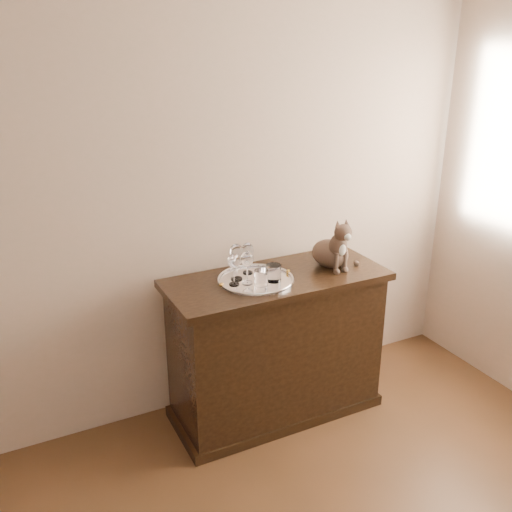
{
  "coord_description": "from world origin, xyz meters",
  "views": [
    {
      "loc": [
        -0.75,
        -0.5,
        2.04
      ],
      "look_at": [
        0.48,
        1.95,
        0.98
      ],
      "focal_mm": 40.0,
      "sensor_mm": 36.0,
      "label": 1
    }
  ],
  "objects_px": {
    "tumbler_b": "(261,278)",
    "wine_glass_b": "(248,258)",
    "cat": "(331,241)",
    "wine_glass_d": "(247,267)",
    "tumbler_a": "(274,273)",
    "wine_glass_a": "(236,262)",
    "sideboard": "(276,346)",
    "wine_glass_c": "(234,269)",
    "tray": "(256,280)"
  },
  "relations": [
    {
      "from": "wine_glass_c",
      "to": "wine_glass_d",
      "type": "height_order",
      "value": "wine_glass_d"
    },
    {
      "from": "cat",
      "to": "wine_glass_d",
      "type": "bearing_deg",
      "value": -176.49
    },
    {
      "from": "wine_glass_b",
      "to": "tumbler_a",
      "type": "xyz_separation_m",
      "value": [
        0.07,
        -0.16,
        -0.04
      ]
    },
    {
      "from": "wine_glass_b",
      "to": "tumbler_a",
      "type": "distance_m",
      "value": 0.18
    },
    {
      "from": "tray",
      "to": "cat",
      "type": "relative_size",
      "value": 1.35
    },
    {
      "from": "tray",
      "to": "wine_glass_b",
      "type": "height_order",
      "value": "wine_glass_b"
    },
    {
      "from": "wine_glass_a",
      "to": "wine_glass_d",
      "type": "xyz_separation_m",
      "value": [
        0.03,
        -0.07,
        -0.01
      ]
    },
    {
      "from": "sideboard",
      "to": "tumbler_a",
      "type": "distance_m",
      "value": 0.48
    },
    {
      "from": "wine_glass_a",
      "to": "wine_glass_b",
      "type": "height_order",
      "value": "wine_glass_a"
    },
    {
      "from": "wine_glass_d",
      "to": "tumbler_b",
      "type": "distance_m",
      "value": 0.09
    },
    {
      "from": "tray",
      "to": "wine_glass_d",
      "type": "distance_m",
      "value": 0.11
    },
    {
      "from": "wine_glass_b",
      "to": "tumbler_a",
      "type": "bearing_deg",
      "value": -65.31
    },
    {
      "from": "sideboard",
      "to": "tumbler_a",
      "type": "bearing_deg",
      "value": -131.75
    },
    {
      "from": "wine_glass_d",
      "to": "tumbler_a",
      "type": "distance_m",
      "value": 0.15
    },
    {
      "from": "sideboard",
      "to": "cat",
      "type": "distance_m",
      "value": 0.66
    },
    {
      "from": "wine_glass_a",
      "to": "tumbler_a",
      "type": "relative_size",
      "value": 2.19
    },
    {
      "from": "tumbler_a",
      "to": "tray",
      "type": "bearing_deg",
      "value": 145.23
    },
    {
      "from": "wine_glass_a",
      "to": "wine_glass_c",
      "type": "height_order",
      "value": "wine_glass_a"
    },
    {
      "from": "cat",
      "to": "tumbler_a",
      "type": "bearing_deg",
      "value": -170.27
    },
    {
      "from": "wine_glass_a",
      "to": "wine_glass_c",
      "type": "xyz_separation_m",
      "value": [
        -0.04,
        -0.06,
        -0.01
      ]
    },
    {
      "from": "wine_glass_b",
      "to": "wine_glass_c",
      "type": "relative_size",
      "value": 1.0
    },
    {
      "from": "sideboard",
      "to": "wine_glass_d",
      "type": "distance_m",
      "value": 0.55
    },
    {
      "from": "wine_glass_b",
      "to": "cat",
      "type": "bearing_deg",
      "value": -11.81
    },
    {
      "from": "wine_glass_d",
      "to": "tumbler_b",
      "type": "xyz_separation_m",
      "value": [
        0.05,
        -0.05,
        -0.05
      ]
    },
    {
      "from": "wine_glass_c",
      "to": "tumbler_a",
      "type": "xyz_separation_m",
      "value": [
        0.2,
        -0.05,
        -0.04
      ]
    },
    {
      "from": "wine_glass_b",
      "to": "tumbler_b",
      "type": "distance_m",
      "value": 0.18
    },
    {
      "from": "cat",
      "to": "tumbler_b",
      "type": "bearing_deg",
      "value": -169.67
    },
    {
      "from": "cat",
      "to": "tray",
      "type": "bearing_deg",
      "value": -178.22
    },
    {
      "from": "sideboard",
      "to": "tumbler_b",
      "type": "bearing_deg",
      "value": -150.08
    },
    {
      "from": "wine_glass_b",
      "to": "wine_glass_d",
      "type": "bearing_deg",
      "value": -116.9
    },
    {
      "from": "wine_glass_a",
      "to": "wine_glass_b",
      "type": "xyz_separation_m",
      "value": [
        0.09,
        0.05,
        -0.01
      ]
    },
    {
      "from": "tumbler_b",
      "to": "wine_glass_b",
      "type": "bearing_deg",
      "value": 87.23
    },
    {
      "from": "tray",
      "to": "tumbler_a",
      "type": "xyz_separation_m",
      "value": [
        0.08,
        -0.05,
        0.05
      ]
    },
    {
      "from": "wine_glass_d",
      "to": "tumbler_a",
      "type": "relative_size",
      "value": 1.97
    },
    {
      "from": "tray",
      "to": "cat",
      "type": "height_order",
      "value": "cat"
    },
    {
      "from": "tumbler_a",
      "to": "tumbler_b",
      "type": "distance_m",
      "value": 0.08
    },
    {
      "from": "wine_glass_d",
      "to": "tumbler_b",
      "type": "height_order",
      "value": "wine_glass_d"
    },
    {
      "from": "wine_glass_b",
      "to": "wine_glass_d",
      "type": "relative_size",
      "value": 0.97
    },
    {
      "from": "tray",
      "to": "wine_glass_a",
      "type": "distance_m",
      "value": 0.14
    },
    {
      "from": "wine_glass_b",
      "to": "tumbler_b",
      "type": "xyz_separation_m",
      "value": [
        -0.01,
        -0.18,
        -0.04
      ]
    },
    {
      "from": "tumbler_a",
      "to": "cat",
      "type": "bearing_deg",
      "value": 8.97
    },
    {
      "from": "wine_glass_a",
      "to": "tumbler_a",
      "type": "xyz_separation_m",
      "value": [
        0.16,
        -0.11,
        -0.05
      ]
    },
    {
      "from": "wine_glass_c",
      "to": "wine_glass_d",
      "type": "bearing_deg",
      "value": -11.69
    },
    {
      "from": "tray",
      "to": "wine_glass_d",
      "type": "relative_size",
      "value": 2.29
    },
    {
      "from": "wine_glass_b",
      "to": "tumbler_a",
      "type": "height_order",
      "value": "wine_glass_b"
    },
    {
      "from": "wine_glass_a",
      "to": "tumbler_b",
      "type": "height_order",
      "value": "wine_glass_a"
    },
    {
      "from": "sideboard",
      "to": "wine_glass_b",
      "type": "height_order",
      "value": "wine_glass_b"
    },
    {
      "from": "wine_glass_a",
      "to": "wine_glass_d",
      "type": "relative_size",
      "value": 1.11
    },
    {
      "from": "wine_glass_d",
      "to": "wine_glass_c",
      "type": "bearing_deg",
      "value": 168.31
    },
    {
      "from": "wine_glass_d",
      "to": "sideboard",
      "type": "bearing_deg",
      "value": 6.98
    }
  ]
}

